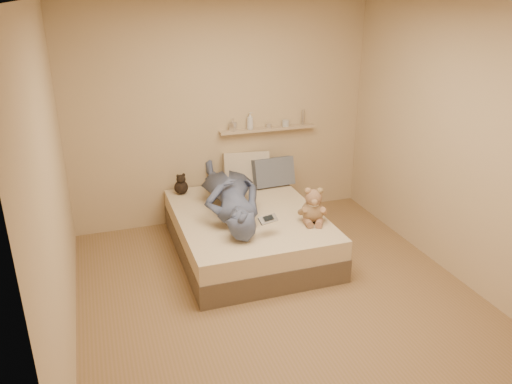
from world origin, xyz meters
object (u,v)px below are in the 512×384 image
object	(u,v)px
teddy_bear	(313,208)
dark_plush	(181,185)
game_console	(268,219)
person	(230,194)
pillow_grey	(273,172)
wall_shelf	(268,129)
bed	(248,232)
pillow_cream	(247,169)

from	to	relation	value
teddy_bear	dark_plush	world-z (taller)	teddy_bear
game_console	person	xyz separation A→B (m)	(-0.18, 0.68, 0.03)
dark_plush	pillow_grey	distance (m)	1.12
person	wall_shelf	bearing A→B (deg)	-123.84
bed	teddy_bear	bearing A→B (deg)	-37.08
game_console	teddy_bear	distance (m)	0.55
pillow_cream	dark_plush	bearing A→B (deg)	-175.70
pillow_grey	wall_shelf	world-z (taller)	wall_shelf
pillow_grey	person	size ratio (longest dim) A/B	0.30
pillow_cream	person	world-z (taller)	pillow_cream
game_console	pillow_cream	world-z (taller)	pillow_cream
person	bed	bearing A→B (deg)	149.85
dark_plush	person	xyz separation A→B (m)	(0.41, -0.65, 0.09)
bed	wall_shelf	bearing A→B (deg)	58.82
bed	wall_shelf	size ratio (longest dim) A/B	1.58
bed	game_console	bearing A→B (deg)	-86.97
pillow_grey	wall_shelf	xyz separation A→B (m)	(0.00, 0.22, 0.48)
bed	teddy_bear	xyz separation A→B (m)	(0.56, -0.43, 0.38)
game_console	pillow_cream	bearing A→B (deg)	80.87
bed	wall_shelf	xyz separation A→B (m)	(0.55, 0.91, 0.88)
pillow_cream	wall_shelf	size ratio (longest dim) A/B	0.46
person	dark_plush	bearing A→B (deg)	-49.53
person	wall_shelf	world-z (taller)	wall_shelf
pillow_grey	person	xyz separation A→B (m)	(-0.70, -0.57, 0.03)
bed	dark_plush	bearing A→B (deg)	126.39
person	game_console	bearing A→B (deg)	113.19
dark_plush	pillow_cream	distance (m)	0.83
bed	dark_plush	distance (m)	1.01
bed	pillow_cream	size ratio (longest dim) A/B	3.45
teddy_bear	pillow_grey	size ratio (longest dim) A/B	0.77
pillow_cream	wall_shelf	bearing A→B (deg)	14.88
pillow_cream	pillow_grey	world-z (taller)	pillow_cream
teddy_bear	pillow_grey	world-z (taller)	teddy_bear
bed	pillow_cream	bearing A→B (deg)	73.07
game_console	pillow_grey	xyz separation A→B (m)	(0.52, 1.25, -0.00)
teddy_bear	pillow_cream	bearing A→B (deg)	103.90
bed	game_console	size ratio (longest dim) A/B	9.18
person	teddy_bear	bearing A→B (deg)	150.68
dark_plush	pillow_grey	world-z (taller)	pillow_grey
game_console	person	bearing A→B (deg)	105.19
person	wall_shelf	size ratio (longest dim) A/B	1.38
dark_plush	pillow_grey	bearing A→B (deg)	-4.03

